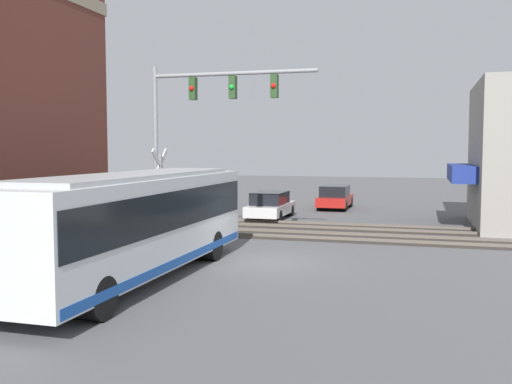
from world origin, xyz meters
name	(u,v)px	position (x,y,z in m)	size (l,w,h in m)	color
ground_plane	(262,263)	(0.00, 0.00, 0.00)	(120.00, 120.00, 0.00)	#565659
city_bus	(136,221)	(-3.47, 2.80, 1.70)	(11.08, 2.59, 3.08)	silver
traffic_signal_gantry	(200,112)	(3.63, 3.63, 5.28)	(0.42, 6.92, 7.17)	gray
crossing_signal	(160,185)	(3.19, 5.24, 2.30)	(1.41, 1.18, 3.81)	gray
rail_track_near	(300,236)	(6.00, 0.00, 0.03)	(2.60, 60.00, 0.15)	#332D28
rail_track_far	(313,226)	(9.20, 0.00, 0.03)	(2.60, 60.00, 0.15)	#332D28
parked_car_white	(271,206)	(11.66, 2.80, 0.68)	(4.50, 1.82, 1.48)	silver
parked_car_red	(335,198)	(17.78, 0.20, 0.69)	(4.32, 1.82, 1.49)	#B21E19
pedestrian_at_crossing	(184,222)	(3.13, 4.16, 0.84)	(0.34, 0.34, 1.65)	#2D3351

